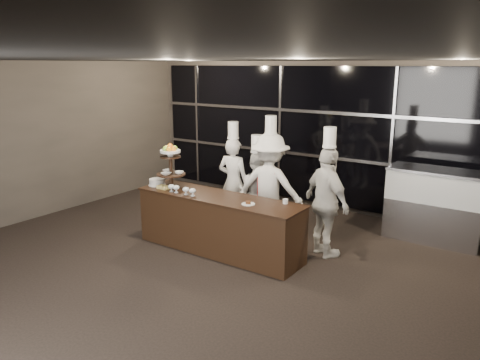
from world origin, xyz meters
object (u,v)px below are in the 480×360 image
Objects in this scene: layer_cake at (157,182)px; chef_a at (233,181)px; buffet_counter at (219,224)px; chef_c at (270,187)px; display_case at (435,202)px; chef_b at (256,191)px; chef_d at (327,202)px; display_stand at (171,163)px.

chef_a is (0.73, 1.23, -0.12)m from layer_cake.
layer_cake is (-1.29, -0.05, 0.51)m from buffet_counter.
chef_c is (1.64, 1.02, -0.05)m from layer_cake.
display_case is (3.99, 2.52, -0.29)m from layer_cake.
chef_a is 0.56m from chef_b.
chef_c is 1.04× the size of chef_d.
chef_b is (0.54, -0.06, -0.10)m from chef_a.
chef_a is (-0.56, 1.18, 0.38)m from buffet_counter.
buffet_counter is at bearing -137.55° from display_case.
display_case is (2.70, 2.47, 0.22)m from buffet_counter.
display_stand reaches higher than display_case.
buffet_counter is 1.40× the size of chef_d.
chef_b is 0.43m from chef_c.
buffet_counter is 1.34× the size of chef_c.
layer_cake is 0.14× the size of chef_c.
chef_c is at bearing -147.40° from display_case.
chef_d is (2.76, 0.86, -0.09)m from layer_cake.
display_case is at bearing 42.45° from buffet_counter.
chef_d reaches higher than layer_cake.
chef_a is at bearing 59.34° from layer_cake.
display_stand is at bearing -131.37° from chef_b.
display_case is (3.70, 2.47, -0.65)m from display_stand.
display_stand is 0.47m from layer_cake.
chef_c is at bearing 31.85° from layer_cake.
chef_c reaches higher than buffet_counter.
chef_b reaches higher than display_stand.
chef_a is 0.91× the size of chef_c.
chef_d is at bearing 17.38° from layer_cake.
chef_b is (-2.72, -1.35, 0.06)m from display_case.
display_stand is 1.72m from chef_c.
chef_b is 1.52m from chef_d.
chef_d is at bearing -126.61° from display_case.
chef_c is 1.13m from chef_d.
chef_a is 2.06m from chef_d.
chef_c reaches higher than display_stand.
display_case is at bearing 32.29° from layer_cake.
chef_c reaches higher than display_case.
display_stand reaches higher than buffet_counter.
chef_a is 0.95× the size of chef_d.
layer_cake is at bearing -170.14° from display_stand.
layer_cake reaches higher than buffet_counter.
chef_d is at bearing 18.22° from display_stand.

